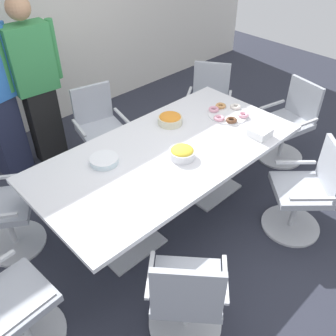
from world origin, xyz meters
TOP-DOWN VIEW (x-y plane):
  - ground_plane at (0.00, 0.00)m, footprint 10.00×10.00m
  - back_wall at (0.00, 2.40)m, footprint 8.00×0.10m
  - conference_table at (0.00, 0.00)m, footprint 2.40×1.20m
  - office_chair_0 at (1.66, -0.25)m, footprint 0.64×0.64m
  - office_chair_1 at (1.34, 0.68)m, footprint 0.75×0.75m
  - office_chair_2 at (0.02, 1.10)m, footprint 0.65×0.65m
  - office_chair_4 at (-1.66, -0.23)m, footprint 0.58×0.58m
  - office_chair_5 at (-0.77, -0.98)m, footprint 0.76×0.76m
  - office_chair_6 at (0.74, -0.99)m, footprint 0.76×0.76m
  - person_standing_1 at (-0.35, 1.64)m, footprint 0.61×0.25m
  - snack_bowl_chips_yellow at (0.01, -0.16)m, footprint 0.22×0.22m
  - snack_bowl_chips_orange at (0.32, 0.31)m, footprint 0.24×0.24m
  - donut_platter at (0.86, 0.03)m, footprint 0.41×0.40m
  - plate_stack at (-0.51, 0.23)m, footprint 0.24×0.24m
  - napkin_pile at (0.76, -0.42)m, footprint 0.18×0.18m

SIDE VIEW (x-z plane):
  - ground_plane at x=0.00m, z-range -0.01..0.00m
  - office_chair_0 at x=1.66m, z-range -0.05..0.86m
  - office_chair_1 at x=1.34m, z-range -0.05..0.86m
  - office_chair_2 at x=0.02m, z-range -0.05..0.86m
  - office_chair_4 at x=-1.66m, z-range -0.05..0.86m
  - office_chair_5 at x=-0.77m, z-range -0.05..0.86m
  - office_chair_6 at x=0.74m, z-range -0.05..0.86m
  - conference_table at x=0.00m, z-range 0.25..1.00m
  - donut_platter at x=0.86m, z-range 0.75..0.79m
  - plate_stack at x=-0.51m, z-range 0.75..0.80m
  - napkin_pile at x=0.76m, z-range 0.75..0.83m
  - snack_bowl_chips_orange at x=0.32m, z-range 0.75..0.85m
  - snack_bowl_chips_yellow at x=0.01m, z-range 0.75..0.85m
  - person_standing_1 at x=-0.35m, z-range 0.04..1.85m
  - back_wall at x=0.00m, z-range 0.00..2.80m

